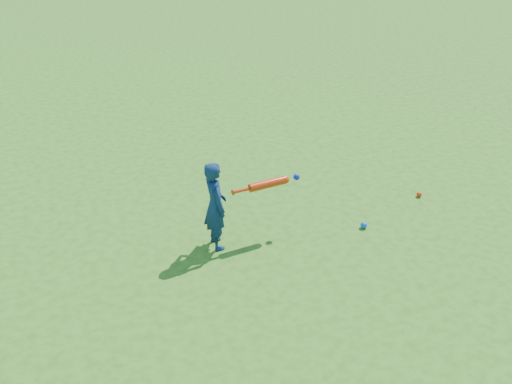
# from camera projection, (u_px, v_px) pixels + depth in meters

# --- Properties ---
(ground) EXTENTS (80.00, 80.00, 0.00)m
(ground) POSITION_uv_depth(u_px,v_px,m) (192.00, 228.00, 6.79)
(ground) COLOR #2B6518
(ground) RESTS_ON ground
(child) EXTENTS (0.28, 0.40, 1.04)m
(child) POSITION_uv_depth(u_px,v_px,m) (215.00, 206.00, 6.23)
(child) COLOR #10254B
(child) RESTS_ON ground
(ground_ball_red) EXTENTS (0.07, 0.07, 0.07)m
(ground_ball_red) POSITION_uv_depth(u_px,v_px,m) (419.00, 195.00, 7.44)
(ground_ball_red) COLOR red
(ground_ball_red) RESTS_ON ground
(ground_ball_blue) EXTENTS (0.08, 0.08, 0.08)m
(ground_ball_blue) POSITION_uv_depth(u_px,v_px,m) (364.00, 225.00, 6.78)
(ground_ball_blue) COLOR blue
(ground_ball_blue) RESTS_ON ground
(bat_swing) EXTENTS (0.84, 0.20, 0.10)m
(bat_swing) POSITION_uv_depth(u_px,v_px,m) (271.00, 183.00, 6.38)
(bat_swing) COLOR red
(bat_swing) RESTS_ON ground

